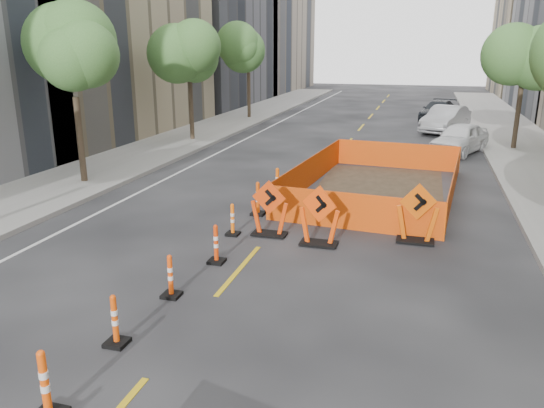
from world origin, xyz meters
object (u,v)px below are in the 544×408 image
(channelizer_2, at_px, (45,385))
(channelizer_8, at_px, (277,183))
(parked_car_far, at_px, (438,111))
(chevron_sign_center, at_px, (319,216))
(channelizer_6, at_px, (232,219))
(channelizer_4, at_px, (170,276))
(parked_car_mid, at_px, (446,119))
(parked_car_near, at_px, (460,138))
(channelizer_5, at_px, (216,244))
(chevron_sign_left, at_px, (269,208))
(channelizer_3, at_px, (115,320))
(chevron_sign_right, at_px, (417,213))
(channelizer_7, at_px, (258,198))

(channelizer_2, relative_size, channelizer_8, 1.00)
(channelizer_2, distance_m, parked_car_far, 34.93)
(channelizer_8, distance_m, chevron_sign_center, 4.67)
(channelizer_6, bearing_deg, channelizer_4, -88.98)
(channelizer_2, distance_m, channelizer_8, 11.88)
(channelizer_2, relative_size, parked_car_mid, 0.22)
(channelizer_4, relative_size, parked_car_near, 0.22)
(channelizer_5, distance_m, chevron_sign_left, 2.35)
(channelizer_2, distance_m, channelizer_6, 7.92)
(channelizer_3, height_order, parked_car_near, parked_car_near)
(parked_car_mid, height_order, parked_car_far, parked_car_mid)
(channelizer_2, bearing_deg, channelizer_6, 90.86)
(channelizer_6, xyz_separation_m, chevron_sign_center, (2.47, -0.11, 0.36))
(chevron_sign_left, distance_m, parked_car_mid, 21.46)
(channelizer_2, bearing_deg, chevron_sign_right, 61.09)
(parked_car_far, bearing_deg, parked_car_mid, -74.38)
(channelizer_8, distance_m, chevron_sign_right, 5.70)
(channelizer_4, distance_m, channelizer_8, 7.92)
(channelizer_8, relative_size, chevron_sign_right, 0.66)
(chevron_sign_left, bearing_deg, parked_car_far, 81.75)
(channelizer_7, xyz_separation_m, chevron_sign_center, (2.36, -2.09, 0.29))
(channelizer_3, bearing_deg, channelizer_8, 88.75)
(chevron_sign_right, xyz_separation_m, parked_car_near, (1.73, 13.49, -0.09))
(channelizer_2, xyz_separation_m, chevron_sign_right, (4.82, 8.73, 0.28))
(channelizer_2, relative_size, channelizer_7, 1.02)
(channelizer_4, bearing_deg, channelizer_2, -89.30)
(channelizer_4, relative_size, channelizer_6, 1.03)
(channelizer_4, relative_size, chevron_sign_center, 0.58)
(chevron_sign_center, height_order, parked_car_far, chevron_sign_center)
(channelizer_2, xyz_separation_m, channelizer_5, (0.18, 5.94, -0.06))
(channelizer_5, height_order, channelizer_6, channelizer_5)
(channelizer_4, height_order, chevron_sign_left, chevron_sign_left)
(channelizer_4, height_order, parked_car_far, parked_car_far)
(chevron_sign_right, bearing_deg, chevron_sign_left, 171.63)
(channelizer_2, bearing_deg, channelizer_7, 90.00)
(channelizer_8, xyz_separation_m, parked_car_mid, (5.97, 17.12, 0.26))
(channelizer_5, bearing_deg, channelizer_7, 92.66)
(channelizer_8, bearing_deg, chevron_sign_left, -77.88)
(channelizer_3, relative_size, channelizer_5, 0.99)
(channelizer_7, xyz_separation_m, parked_car_far, (5.69, 24.56, 0.17))
(chevron_sign_center, bearing_deg, channelizer_6, -164.46)
(channelizer_8, xyz_separation_m, parked_car_far, (5.61, 22.58, 0.16))
(channelizer_4, height_order, chevron_sign_center, chevron_sign_center)
(channelizer_5, height_order, chevron_sign_right, chevron_sign_right)
(parked_car_near, distance_m, parked_car_mid, 6.80)
(channelizer_2, bearing_deg, channelizer_5, 88.23)
(parked_car_near, bearing_deg, channelizer_8, -98.72)
(channelizer_2, relative_size, channelizer_5, 1.11)
(chevron_sign_center, bearing_deg, parked_car_near, 91.81)
(channelizer_2, distance_m, channelizer_5, 5.94)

